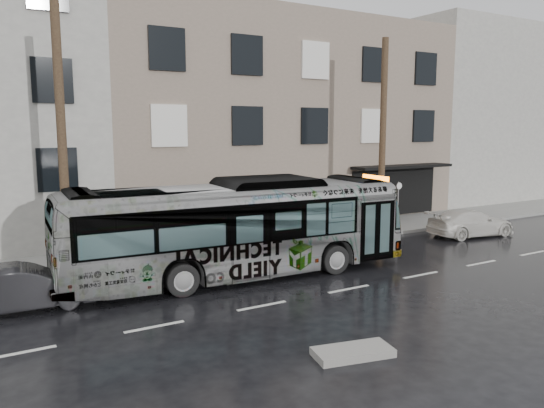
{
  "coord_description": "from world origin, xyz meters",
  "views": [
    {
      "loc": [
        -10.44,
        -15.39,
        5.14
      ],
      "look_at": [
        0.08,
        2.5,
        2.12
      ],
      "focal_mm": 35.0,
      "sensor_mm": 36.0,
      "label": 1
    }
  ],
  "objects_px": {
    "bus": "(237,229)",
    "dark_sedan": "(24,288)",
    "utility_pole_rear": "(62,142)",
    "white_sedan": "(471,223)",
    "sign_post": "(398,206)",
    "utility_pole_front": "(383,138)"
  },
  "relations": [
    {
      "from": "bus",
      "to": "white_sedan",
      "type": "bearing_deg",
      "value": -84.03
    },
    {
      "from": "bus",
      "to": "dark_sedan",
      "type": "xyz_separation_m",
      "value": [
        -6.71,
        0.02,
        -1.05
      ]
    },
    {
      "from": "utility_pole_rear",
      "to": "dark_sedan",
      "type": "distance_m",
      "value": 5.1
    },
    {
      "from": "white_sedan",
      "to": "utility_pole_front",
      "type": "bearing_deg",
      "value": 68.16
    },
    {
      "from": "white_sedan",
      "to": "dark_sedan",
      "type": "distance_m",
      "value": 19.43
    },
    {
      "from": "sign_post",
      "to": "bus",
      "type": "xyz_separation_m",
      "value": [
        -10.04,
        -2.71,
        0.35
      ]
    },
    {
      "from": "utility_pole_front",
      "to": "utility_pole_rear",
      "type": "distance_m",
      "value": 14.0
    },
    {
      "from": "utility_pole_rear",
      "to": "bus",
      "type": "relative_size",
      "value": 0.74
    },
    {
      "from": "dark_sedan",
      "to": "bus",
      "type": "bearing_deg",
      "value": -87.18
    },
    {
      "from": "dark_sedan",
      "to": "sign_post",
      "type": "bearing_deg",
      "value": -77.89
    },
    {
      "from": "white_sedan",
      "to": "dark_sedan",
      "type": "relative_size",
      "value": 1.11
    },
    {
      "from": "bus",
      "to": "dark_sedan",
      "type": "height_order",
      "value": "bus"
    },
    {
      "from": "utility_pole_rear",
      "to": "dark_sedan",
      "type": "xyz_separation_m",
      "value": [
        -1.66,
        -2.68,
        -4.0
      ]
    },
    {
      "from": "bus",
      "to": "dark_sedan",
      "type": "bearing_deg",
      "value": 93.19
    },
    {
      "from": "dark_sedan",
      "to": "utility_pole_rear",
      "type": "bearing_deg",
      "value": -28.69
    },
    {
      "from": "sign_post",
      "to": "dark_sedan",
      "type": "distance_m",
      "value": 16.99
    },
    {
      "from": "sign_post",
      "to": "white_sedan",
      "type": "bearing_deg",
      "value": -38.68
    },
    {
      "from": "sign_post",
      "to": "bus",
      "type": "bearing_deg",
      "value": -164.92
    },
    {
      "from": "utility_pole_rear",
      "to": "sign_post",
      "type": "bearing_deg",
      "value": 0.0
    },
    {
      "from": "utility_pole_front",
      "to": "sign_post",
      "type": "height_order",
      "value": "utility_pole_front"
    },
    {
      "from": "bus",
      "to": "sign_post",
      "type": "bearing_deg",
      "value": -71.55
    },
    {
      "from": "sign_post",
      "to": "white_sedan",
      "type": "xyz_separation_m",
      "value": [
        2.66,
        -2.13,
        -0.72
      ]
    }
  ]
}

